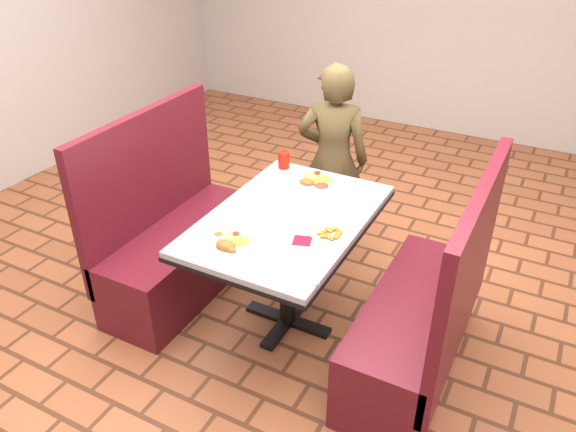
{
  "coord_description": "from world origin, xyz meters",
  "views": [
    {
      "loc": [
        1.22,
        -2.32,
        2.3
      ],
      "look_at": [
        0.0,
        0.0,
        0.75
      ],
      "focal_mm": 35.0,
      "sensor_mm": 36.0,
      "label": 1
    }
  ],
  "objects_px": {
    "booth_bench_right": "(423,321)",
    "red_tumbler": "(284,160)",
    "far_dinner_plate": "(316,180)",
    "dining_table": "(288,231)",
    "booth_bench_left": "(177,243)",
    "diner_person": "(333,160)",
    "plantain_plate": "(331,235)",
    "near_dinner_plate": "(231,241)"
  },
  "relations": [
    {
      "from": "booth_bench_left",
      "to": "near_dinner_plate",
      "type": "xyz_separation_m",
      "value": [
        0.68,
        -0.39,
        0.45
      ]
    },
    {
      "from": "booth_bench_left",
      "to": "near_dinner_plate",
      "type": "bearing_deg",
      "value": -29.58
    },
    {
      "from": "booth_bench_left",
      "to": "booth_bench_right",
      "type": "height_order",
      "value": "same"
    },
    {
      "from": "booth_bench_right",
      "to": "diner_person",
      "type": "relative_size",
      "value": 0.89
    },
    {
      "from": "far_dinner_plate",
      "to": "plantain_plate",
      "type": "relative_size",
      "value": 1.43
    },
    {
      "from": "diner_person",
      "to": "booth_bench_left",
      "type": "bearing_deg",
      "value": 37.2
    },
    {
      "from": "diner_person",
      "to": "dining_table",
      "type": "bearing_deg",
      "value": 81.28
    },
    {
      "from": "near_dinner_plate",
      "to": "diner_person",
      "type": "bearing_deg",
      "value": 91.06
    },
    {
      "from": "dining_table",
      "to": "plantain_plate",
      "type": "bearing_deg",
      "value": -15.92
    },
    {
      "from": "booth_bench_right",
      "to": "red_tumbler",
      "type": "xyz_separation_m",
      "value": [
        -1.1,
        0.52,
        0.47
      ]
    },
    {
      "from": "dining_table",
      "to": "far_dinner_plate",
      "type": "relative_size",
      "value": 4.26
    },
    {
      "from": "dining_table",
      "to": "diner_person",
      "type": "distance_m",
      "value": 0.93
    },
    {
      "from": "booth_bench_left",
      "to": "near_dinner_plate",
      "type": "height_order",
      "value": "booth_bench_left"
    },
    {
      "from": "dining_table",
      "to": "near_dinner_plate",
      "type": "relative_size",
      "value": 5.04
    },
    {
      "from": "near_dinner_plate",
      "to": "far_dinner_plate",
      "type": "bearing_deg",
      "value": 84.04
    },
    {
      "from": "booth_bench_right",
      "to": "near_dinner_plate",
      "type": "bearing_deg",
      "value": -156.99
    },
    {
      "from": "near_dinner_plate",
      "to": "plantain_plate",
      "type": "height_order",
      "value": "near_dinner_plate"
    },
    {
      "from": "diner_person",
      "to": "plantain_plate",
      "type": "distance_m",
      "value": 1.1
    },
    {
      "from": "booth_bench_right",
      "to": "red_tumbler",
      "type": "distance_m",
      "value": 1.31
    },
    {
      "from": "dining_table",
      "to": "diner_person",
      "type": "relative_size",
      "value": 0.9
    },
    {
      "from": "dining_table",
      "to": "booth_bench_right",
      "type": "height_order",
      "value": "booth_bench_right"
    },
    {
      "from": "booth_bench_right",
      "to": "diner_person",
      "type": "distance_m",
      "value": 1.36
    },
    {
      "from": "dining_table",
      "to": "booth_bench_left",
      "type": "distance_m",
      "value": 0.86
    },
    {
      "from": "near_dinner_plate",
      "to": "plantain_plate",
      "type": "xyz_separation_m",
      "value": [
        0.4,
        0.31,
        -0.01
      ]
    },
    {
      "from": "dining_table",
      "to": "plantain_plate",
      "type": "relative_size",
      "value": 6.1
    },
    {
      "from": "booth_bench_right",
      "to": "dining_table",
      "type": "bearing_deg",
      "value": 180.0
    },
    {
      "from": "near_dinner_plate",
      "to": "plantain_plate",
      "type": "relative_size",
      "value": 1.21
    },
    {
      "from": "booth_bench_left",
      "to": "near_dinner_plate",
      "type": "relative_size",
      "value": 4.99
    },
    {
      "from": "dining_table",
      "to": "plantain_plate",
      "type": "height_order",
      "value": "plantain_plate"
    },
    {
      "from": "booth_bench_left",
      "to": "plantain_plate",
      "type": "bearing_deg",
      "value": -4.34
    },
    {
      "from": "diner_person",
      "to": "red_tumbler",
      "type": "bearing_deg",
      "value": 50.31
    },
    {
      "from": "dining_table",
      "to": "booth_bench_left",
      "type": "bearing_deg",
      "value": 180.0
    },
    {
      "from": "booth_bench_right",
      "to": "diner_person",
      "type": "xyz_separation_m",
      "value": [
        -0.94,
        0.92,
        0.34
      ]
    },
    {
      "from": "plantain_plate",
      "to": "red_tumbler",
      "type": "distance_m",
      "value": 0.85
    },
    {
      "from": "plantain_plate",
      "to": "red_tumbler",
      "type": "height_order",
      "value": "red_tumbler"
    },
    {
      "from": "booth_bench_left",
      "to": "booth_bench_right",
      "type": "xyz_separation_m",
      "value": [
        1.6,
        0.0,
        0.0
      ]
    },
    {
      "from": "far_dinner_plate",
      "to": "red_tumbler",
      "type": "height_order",
      "value": "red_tumbler"
    },
    {
      "from": "booth_bench_left",
      "to": "far_dinner_plate",
      "type": "bearing_deg",
      "value": 28.65
    },
    {
      "from": "booth_bench_left",
      "to": "red_tumbler",
      "type": "relative_size",
      "value": 11.31
    },
    {
      "from": "plantain_plate",
      "to": "red_tumbler",
      "type": "bearing_deg",
      "value": 134.45
    },
    {
      "from": "plantain_plate",
      "to": "far_dinner_plate",
      "type": "bearing_deg",
      "value": 122.53
    },
    {
      "from": "near_dinner_plate",
      "to": "booth_bench_right",
      "type": "bearing_deg",
      "value": 23.01
    }
  ]
}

